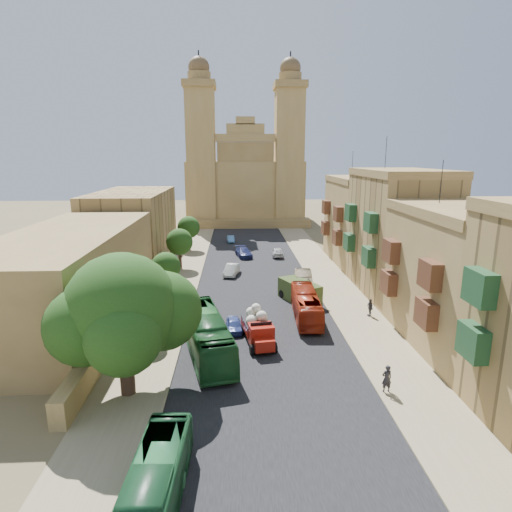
{
  "coord_description": "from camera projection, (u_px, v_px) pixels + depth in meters",
  "views": [
    {
      "loc": [
        -2.34,
        -21.74,
        15.25
      ],
      "look_at": [
        0.0,
        26.0,
        4.0
      ],
      "focal_mm": 30.0,
      "sensor_mm": 36.0,
      "label": 1
    }
  ],
  "objects": [
    {
      "name": "kerb_west",
      "position": [
        199.0,
        280.0,
        53.56
      ],
      "size": [
        0.25,
        140.0,
        0.12
      ],
      "primitive_type": "cube",
      "color": "#877859",
      "rests_on": "ground"
    },
    {
      "name": "pedestrian_c",
      "position": [
        370.0,
        307.0,
        41.48
      ],
      "size": [
        0.58,
        1.08,
        1.75
      ],
      "primitive_type": "imported",
      "rotation": [
        0.0,
        0.0,
        4.87
      ],
      "color": "#323235",
      "rests_on": "ground"
    },
    {
      "name": "west_wall",
      "position": [
        136.0,
        301.0,
        43.38
      ],
      "size": [
        1.0,
        40.0,
        1.8
      ],
      "primitive_type": "cube",
      "color": "olive",
      "rests_on": "ground"
    },
    {
      "name": "road_surface",
      "position": [
        254.0,
        280.0,
        53.9
      ],
      "size": [
        14.0,
        140.0,
        0.01
      ],
      "primitive_type": "cube",
      "color": "black",
      "rests_on": "ground"
    },
    {
      "name": "street_tree_b",
      "position": [
        166.0,
        267.0,
        46.83
      ],
      "size": [
        3.25,
        3.25,
        5.0
      ],
      "color": "#37251B",
      "rests_on": "ground"
    },
    {
      "name": "car_cream",
      "position": [
        294.0,
        284.0,
        49.76
      ],
      "size": [
        2.81,
        5.32,
        1.42
      ],
      "primitive_type": "imported",
      "rotation": [
        0.0,
        0.0,
        3.05
      ],
      "color": "beige",
      "rests_on": "ground"
    },
    {
      "name": "bus_green_north",
      "position": [
        206.0,
        334.0,
        33.48
      ],
      "size": [
        5.19,
        11.75,
        3.19
      ],
      "primitive_type": "imported",
      "rotation": [
        0.0,
        0.0,
        0.23
      ],
      "color": "#1D5425",
      "rests_on": "ground"
    },
    {
      "name": "townhouse_d",
      "position": [
        361.0,
        220.0,
        62.0
      ],
      "size": [
        9.0,
        14.0,
        15.9
      ],
      "color": "olive",
      "rests_on": "ground"
    },
    {
      "name": "ground",
      "position": [
        278.0,
        426.0,
        24.74
      ],
      "size": [
        260.0,
        260.0,
        0.0
      ],
      "primitive_type": "plane",
      "color": "brown"
    },
    {
      "name": "red_truck",
      "position": [
        258.0,
        327.0,
        35.41
      ],
      "size": [
        2.87,
        5.64,
        3.16
      ],
      "color": "maroon",
      "rests_on": "ground"
    },
    {
      "name": "street_tree_a",
      "position": [
        143.0,
        309.0,
        35.25
      ],
      "size": [
        2.87,
        2.87,
        4.41
      ],
      "color": "#37251B",
      "rests_on": "ground"
    },
    {
      "name": "car_dkblue",
      "position": [
        244.0,
        252.0,
        65.8
      ],
      "size": [
        2.94,
        5.17,
        1.41
      ],
      "primitive_type": "imported",
      "rotation": [
        0.0,
        0.0,
        0.21
      ],
      "color": "navy",
      "rests_on": "ground"
    },
    {
      "name": "townhouse_c",
      "position": [
        397.0,
        231.0,
        48.22
      ],
      "size": [
        9.0,
        14.0,
        17.4
      ],
      "color": "#9A7A46",
      "rests_on": "ground"
    },
    {
      "name": "kerb_east",
      "position": [
        309.0,
        278.0,
        54.22
      ],
      "size": [
        0.25,
        140.0,
        0.12
      ],
      "primitive_type": "cube",
      "color": "#877859",
      "rests_on": "ground"
    },
    {
      "name": "townhouse_b",
      "position": [
        460.0,
        276.0,
        34.89
      ],
      "size": [
        9.0,
        14.0,
        14.9
      ],
      "color": "olive",
      "rests_on": "ground"
    },
    {
      "name": "street_tree_c",
      "position": [
        179.0,
        242.0,
        58.4
      ],
      "size": [
        3.63,
        3.63,
        5.59
      ],
      "color": "#37251B",
      "rests_on": "ground"
    },
    {
      "name": "pedestrian_a",
      "position": [
        387.0,
        379.0,
        28.09
      ],
      "size": [
        0.76,
        0.56,
        1.91
      ],
      "primitive_type": "imported",
      "rotation": [
        0.0,
        0.0,
        3.3
      ],
      "color": "#272428",
      "rests_on": "ground"
    },
    {
      "name": "bus_green_south",
      "position": [
        153.0,
        493.0,
        18.17
      ],
      "size": [
        2.56,
        9.11,
        2.51
      ],
      "primitive_type": "imported",
      "rotation": [
        0.0,
        0.0,
        -0.05
      ],
      "color": "#1E5730",
      "rests_on": "ground"
    },
    {
      "name": "street_tree_d",
      "position": [
        189.0,
        227.0,
        70.07
      ],
      "size": [
        3.65,
        3.65,
        5.62
      ],
      "color": "#37251B",
      "rests_on": "ground"
    },
    {
      "name": "bus_red_east",
      "position": [
        306.0,
        305.0,
        40.89
      ],
      "size": [
        2.65,
        9.45,
        2.61
      ],
      "primitive_type": "imported",
      "rotation": [
        0.0,
        0.0,
        3.09
      ],
      "color": "maroon",
      "rests_on": "ground"
    },
    {
      "name": "olive_pickup",
      "position": [
        299.0,
        292.0,
        45.63
      ],
      "size": [
        4.28,
        5.76,
        2.18
      ],
      "color": "#36471A",
      "rests_on": "ground"
    },
    {
      "name": "west_building_low",
      "position": [
        70.0,
        275.0,
        40.42
      ],
      "size": [
        10.0,
        28.0,
        8.4
      ],
      "primitive_type": "cube",
      "color": "olive",
      "rests_on": "ground"
    },
    {
      "name": "sidewalk_west",
      "position": [
        179.0,
        281.0,
        53.45
      ],
      "size": [
        5.0,
        140.0,
        0.01
      ],
      "primitive_type": "cube",
      "color": "#877859",
      "rests_on": "ground"
    },
    {
      "name": "sidewalk_east",
      "position": [
        329.0,
        279.0,
        54.36
      ],
      "size": [
        5.0,
        140.0,
        0.01
      ],
      "primitive_type": "cube",
      "color": "#877859",
      "rests_on": "ground"
    },
    {
      "name": "car_blue_b",
      "position": [
        231.0,
        239.0,
        77.12
      ],
      "size": [
        1.43,
        3.51,
        1.13
      ],
      "primitive_type": "imported",
      "rotation": [
        0.0,
        0.0,
        0.07
      ],
      "color": "#5990CE",
      "rests_on": "ground"
    },
    {
      "name": "ficus_tree",
      "position": [
        124.0,
        313.0,
        26.9
      ],
      "size": [
        9.44,
        8.69,
        9.44
      ],
      "color": "#37251B",
      "rests_on": "ground"
    },
    {
      "name": "car_blue_a",
      "position": [
        234.0,
        325.0,
        38.02
      ],
      "size": [
        1.58,
        3.4,
        1.13
      ],
      "primitive_type": "imported",
      "rotation": [
        0.0,
        0.0,
        0.08
      ],
      "color": "#364993",
      "rests_on": "ground"
    },
    {
      "name": "car_white_a",
      "position": [
        232.0,
        270.0,
        55.81
      ],
      "size": [
        2.3,
        4.49,
        1.41
      ],
      "primitive_type": "imported",
      "rotation": [
        0.0,
        0.0,
        -0.2
      ],
      "color": "silver",
      "rests_on": "ground"
    },
    {
      "name": "car_white_b",
      "position": [
        277.0,
        252.0,
        66.11
      ],
      "size": [
        1.87,
        4.29,
        1.44
      ],
      "primitive_type": "imported",
      "rotation": [
        0.0,
        0.0,
        3.1
      ],
      "color": "#BDBDBD",
      "rests_on": "ground"
    },
    {
      "name": "bus_cream_east",
      "position": [
        303.0,
        286.0,
        47.5
      ],
      "size": [
        3.08,
        8.51,
        2.32
      ],
      "primitive_type": "imported",
      "rotation": [
        0.0,
        0.0,
        3.0
      ],
      "color": "tan",
      "rests_on": "ground"
    },
    {
      "name": "church",
      "position": [
        245.0,
        181.0,
        98.99
      ],
      "size": [
        28.0,
        22.5,
        36.3
      ],
      "color": "olive",
      "rests_on": "ground"
    },
    {
      "name": "west_building_mid",
      "position": [
        133.0,
        224.0,
        65.51
      ],
      "size": [
        10.0,
        22.0,
        10.0
      ],
      "primitive_type": "cube",
      "color": "#9A7A46",
      "rests_on": "ground"
    }
  ]
}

